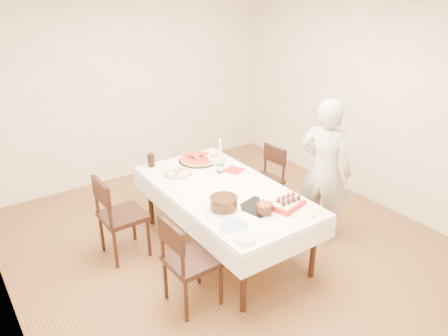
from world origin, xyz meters
TOP-DOWN VIEW (x-y plane):
  - floor at (0.00, 0.00)m, footprint 5.00×5.00m
  - wall_back at (0.00, 2.50)m, footprint 4.50×0.04m
  - wall_right at (2.25, 0.00)m, footprint 0.04×5.00m
  - dining_table at (-0.07, 0.05)m, footprint 1.44×2.28m
  - chair_right_savory at (0.83, 0.45)m, footprint 0.48×0.48m
  - chair_left_savory at (-1.02, 0.59)m, footprint 0.50×0.50m
  - chair_left_dessert at (-0.82, -0.51)m, footprint 0.49×0.49m
  - person at (1.03, -0.36)m, footprint 0.61×0.72m
  - pizza_white at (-0.30, 0.65)m, footprint 0.39×0.39m
  - pizza_pepperoni at (0.11, 0.86)m, footprint 0.62×0.62m
  - red_placemat at (0.31, 0.38)m, footprint 0.27×0.27m
  - pasta_bowl at (0.27, 0.70)m, footprint 0.29×0.29m
  - taper_candle at (0.16, 0.45)m, footprint 0.11×0.11m
  - shaker_pair at (0.11, 0.40)m, footprint 0.09×0.09m
  - cola_glass at (-0.44, 1.03)m, footprint 0.11×0.11m
  - layer_cake at (-0.32, -0.31)m, footprint 0.35×0.35m
  - cake_board at (-0.02, -0.46)m, footprint 0.39×0.39m
  - birthday_cake at (-0.04, -0.60)m, footprint 0.16×0.16m
  - strawberry_box at (0.22, -0.64)m, footprint 0.37×0.29m
  - box_lid at (0.30, -0.81)m, footprint 0.36×0.29m
  - plate_stack at (-0.48, -0.86)m, footprint 0.25×0.25m
  - china_plate at (-0.42, -0.62)m, footprint 0.35×0.35m

SIDE VIEW (x-z plane):
  - floor at x=0.00m, z-range 0.00..0.00m
  - dining_table at x=-0.07m, z-range 0.00..0.75m
  - chair_right_savory at x=0.83m, z-range 0.00..0.87m
  - chair_left_dessert at x=-0.82m, z-range 0.00..0.94m
  - chair_left_savory at x=-1.02m, z-range 0.00..0.96m
  - red_placemat at x=0.31m, z-range 0.75..0.75m
  - cake_board at x=-0.02m, z-range 0.74..0.76m
  - box_lid at x=0.30m, z-range 0.74..0.76m
  - china_plate at x=-0.42m, z-range 0.75..0.76m
  - plate_stack at x=-0.48m, z-range 0.75..0.79m
  - pizza_white at x=-0.30m, z-range 0.75..0.79m
  - pizza_pepperoni at x=0.11m, z-range 0.75..0.79m
  - strawberry_box at x=0.22m, z-range 0.75..0.83m
  - shaker_pair at x=0.11m, z-range 0.75..0.84m
  - pasta_bowl at x=0.27m, z-range 0.76..0.83m
  - layer_cake at x=-0.32m, z-range 0.75..0.88m
  - cola_glass at x=-0.44m, z-range 0.75..0.91m
  - person at x=1.03m, z-range 0.00..1.67m
  - birthday_cake at x=-0.04m, z-range 0.76..0.91m
  - taper_candle at x=0.16m, z-range 0.75..1.17m
  - wall_back at x=0.00m, z-range 0.00..2.70m
  - wall_right at x=2.25m, z-range 0.00..2.70m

